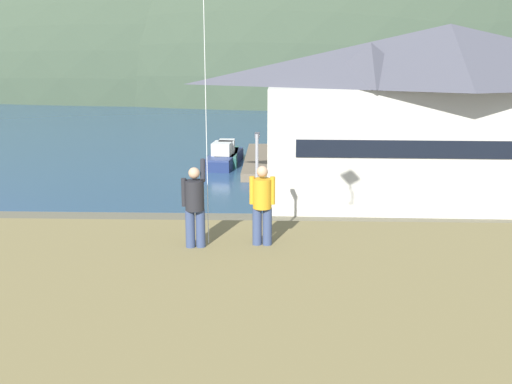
# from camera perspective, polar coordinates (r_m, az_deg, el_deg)

# --- Properties ---
(ground_plane) EXTENTS (600.00, 600.00, 0.00)m
(ground_plane) POSITION_cam_1_polar(r_m,az_deg,el_deg) (23.74, -0.41, -13.67)
(ground_plane) COLOR #66604C
(parking_lot_pad) EXTENTS (40.00, 20.00, 0.10)m
(parking_lot_pad) POSITION_cam_1_polar(r_m,az_deg,el_deg) (28.26, 0.01, -8.94)
(parking_lot_pad) COLOR gray
(parking_lot_pad) RESTS_ON ground
(bay_water) EXTENTS (360.00, 84.00, 0.03)m
(bay_water) POSITION_cam_1_polar(r_m,az_deg,el_deg) (81.82, 1.31, 5.93)
(bay_water) COLOR navy
(bay_water) RESTS_ON ground
(far_hill_east_peak) EXTENTS (141.67, 52.38, 66.21)m
(far_hill_east_peak) POSITION_cam_1_polar(r_m,az_deg,el_deg) (131.83, -2.37, 8.82)
(far_hill_east_peak) COLOR #3D4C38
(far_hill_east_peak) RESTS_ON ground
(far_hill_center_saddle) EXTENTS (124.99, 70.54, 75.81)m
(far_hill_center_saddle) POSITION_cam_1_polar(r_m,az_deg,el_deg) (135.20, 7.11, 8.84)
(far_hill_center_saddle) COLOR #3D4C38
(far_hill_center_saddle) RESTS_ON ground
(harbor_lodge) EXTENTS (25.10, 10.12, 11.93)m
(harbor_lodge) POSITION_cam_1_polar(r_m,az_deg,el_deg) (44.32, 16.75, 7.11)
(harbor_lodge) COLOR beige
(harbor_lodge) RESTS_ON ground
(wharf_dock) EXTENTS (3.20, 14.92, 0.70)m
(wharf_dock) POSITION_cam_1_polar(r_m,az_deg,el_deg) (56.56, 0.65, 2.84)
(wharf_dock) COLOR #70604C
(wharf_dock) RESTS_ON ground
(moored_boat_wharfside) EXTENTS (2.06, 6.16, 2.16)m
(moored_boat_wharfside) POSITION_cam_1_polar(r_m,az_deg,el_deg) (57.41, -2.64, 3.37)
(moored_boat_wharfside) COLOR #23564C
(moored_boat_wharfside) RESTS_ON ground
(moored_boat_outer_mooring) EXTENTS (3.04, 8.15, 2.16)m
(moored_boat_outer_mooring) POSITION_cam_1_polar(r_m,az_deg,el_deg) (55.38, 4.39, 2.96)
(moored_boat_outer_mooring) COLOR #23564C
(moored_boat_outer_mooring) RESTS_ON ground
(moored_boat_inner_slip) EXTENTS (3.14, 7.46, 2.16)m
(moored_boat_inner_slip) POSITION_cam_1_polar(r_m,az_deg,el_deg) (56.27, -2.95, 3.15)
(moored_boat_inner_slip) COLOR navy
(moored_boat_inner_slip) RESTS_ON ground
(parked_car_lone_by_shed) EXTENTS (4.28, 2.21, 1.82)m
(parked_car_lone_by_shed) POSITION_cam_1_polar(r_m,az_deg,el_deg) (24.40, -8.64, -10.28)
(parked_car_lone_by_shed) COLOR red
(parked_car_lone_by_shed) RESTS_ON parking_lot_pad
(parked_car_back_row_right) EXTENTS (4.33, 2.31, 1.82)m
(parked_car_back_row_right) POSITION_cam_1_polar(r_m,az_deg,el_deg) (29.82, -10.95, -5.89)
(parked_car_back_row_right) COLOR silver
(parked_car_back_row_right) RESTS_ON parking_lot_pad
(parked_car_back_row_left) EXTENTS (4.21, 2.08, 1.82)m
(parked_car_back_row_left) POSITION_cam_1_polar(r_m,az_deg,el_deg) (29.19, 1.56, -6.06)
(parked_car_back_row_left) COLOR black
(parked_car_back_row_left) RESTS_ON parking_lot_pad
(parked_car_mid_row_center) EXTENTS (4.34, 2.35, 1.82)m
(parked_car_mid_row_center) POSITION_cam_1_polar(r_m,az_deg,el_deg) (32.08, -19.50, -5.03)
(parked_car_mid_row_center) COLOR black
(parked_car_mid_row_center) RESTS_ON parking_lot_pad
(parked_car_corner_spot) EXTENTS (4.20, 2.06, 1.82)m
(parked_car_corner_spot) POSITION_cam_1_polar(r_m,az_deg,el_deg) (22.70, 2.04, -12.03)
(parked_car_corner_spot) COLOR #9EA3A8
(parked_car_corner_spot) RESTS_ON parking_lot_pad
(parking_light_pole) EXTENTS (0.24, 0.78, 6.16)m
(parking_light_pole) POSITION_cam_1_polar(r_m,az_deg,el_deg) (32.47, 0.09, 0.82)
(parking_light_pole) COLOR #ADADB2
(parking_light_pole) RESTS_ON parking_lot_pad
(person_kite_flyer) EXTENTS (0.52, 0.68, 1.86)m
(person_kite_flyer) POSITION_cam_1_polar(r_m,az_deg,el_deg) (13.36, -5.57, -1.08)
(person_kite_flyer) COLOR #384770
(person_kite_flyer) RESTS_ON grassy_hill_foreground
(person_companion) EXTENTS (0.55, 0.40, 1.74)m
(person_companion) POSITION_cam_1_polar(r_m,az_deg,el_deg) (13.45, 0.57, -0.99)
(person_companion) COLOR #384770
(person_companion) RESTS_ON grassy_hill_foreground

